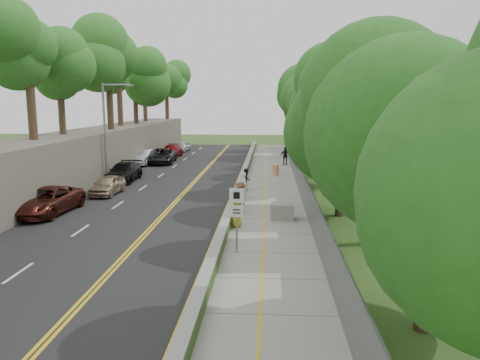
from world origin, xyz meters
The scene contains 24 objects.
ground centered at (0.00, 0.00, 0.00)m, with size 140.00×140.00×0.00m, color #33511E.
road centered at (-5.40, 15.00, 0.02)m, with size 11.20×66.00×0.04m, color black.
sidewalk centered at (2.55, 15.00, 0.03)m, with size 4.20×66.00×0.05m, color gray.
jersey_barrier centered at (0.25, 15.00, 0.30)m, with size 0.42×66.00×0.60m, color #91EA39.
rock_embankment centered at (-13.50, 15.00, 2.00)m, with size 5.00×66.00×4.00m, color #595147.
chainlink_fence centered at (4.65, 15.00, 1.00)m, with size 0.04×66.00×2.00m, color slate.
trees_embankment centered at (-13.00, 15.00, 10.50)m, with size 6.40×66.00×13.00m, color #357C29, non-canonical shape.
trees_fenceside centered at (7.00, 15.00, 7.00)m, with size 7.00×66.00×14.00m, color #2F7423, non-canonical shape.
streetlight centered at (-10.46, 14.00, 4.64)m, with size 2.52×0.22×8.00m.
signpost centered at (1.05, -3.02, 1.96)m, with size 0.62×0.09×3.10m.
construction_barrel centered at (3.00, 18.85, 0.53)m, with size 0.58×0.58×0.95m, color #E54A00.
concrete_block centered at (3.20, 3.00, 0.49)m, with size 1.32×0.99×0.88m, color gray.
car_2 centered at (-10.60, 3.40, 0.82)m, with size 2.58×5.59×1.55m, color #501E16.
car_3 centered at (-9.55, 14.84, 0.80)m, with size 2.13×5.24×1.52m, color black.
car_4 centered at (-9.00, 9.30, 0.72)m, with size 1.60×3.98×1.36m, color tan.
car_5 centered at (-10.60, 24.96, 0.82)m, with size 1.64×4.71×1.55m, color #B3B5BA.
car_6 centered at (-9.00, 26.15, 0.82)m, with size 2.60×5.65×1.57m, color black.
car_7 centered at (-9.11, 31.54, 0.77)m, with size 2.04×5.02×1.46m, color maroon.
car_8 centered at (-9.00, 37.77, 0.71)m, with size 1.59×3.96×1.35m, color silver.
painter_0 centered at (0.75, 1.19, 0.86)m, with size 0.79×0.52×1.62m, color gold.
painter_1 centered at (0.75, 8.57, 0.94)m, with size 0.65×0.43×1.79m, color white.
painter_2 centered at (0.75, 11.58, 0.86)m, with size 0.79×0.61×1.62m, color black.
painter_3 centered at (0.75, 4.55, 0.95)m, with size 1.16×0.67×1.80m, color brown.
person_far centered at (4.11, 25.75, 0.98)m, with size 1.09×0.45×1.86m, color black.
Camera 1 is at (2.43, -22.62, 6.60)m, focal length 35.00 mm.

